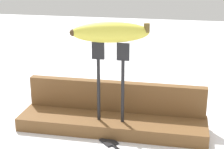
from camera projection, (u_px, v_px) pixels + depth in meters
The scene contains 5 objects.
ground_plane at pixel (112, 129), 0.80m from camera, with size 3.00×3.00×0.00m, color silver.
wooden_board at pixel (112, 124), 0.80m from camera, with size 0.41×0.10×0.03m, color brown.
board_backstop at pixel (116, 96), 0.82m from camera, with size 0.41×0.02×0.07m, color brown.
fork_stand_center at pixel (111, 75), 0.75m from camera, with size 0.08×0.01×0.17m.
banana_raised_center at pixel (110, 32), 0.72m from camera, with size 0.16×0.07×0.04m.
Camera 1 is at (0.14, -0.71, 0.37)m, focal length 57.80 mm.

